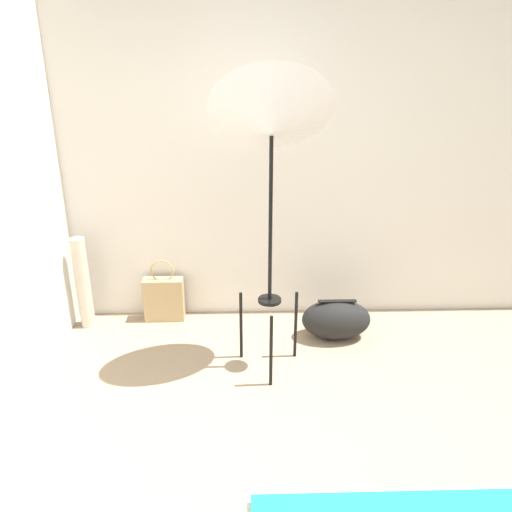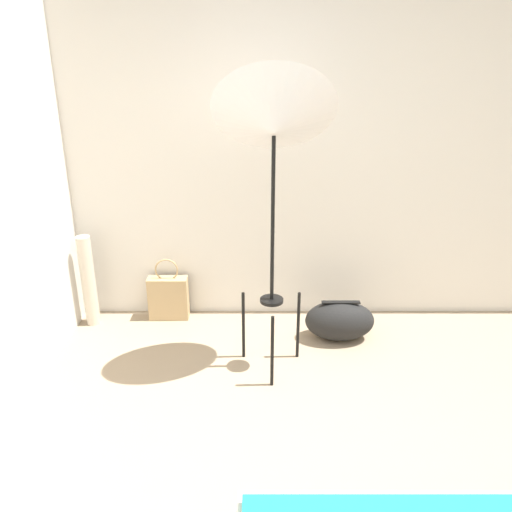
% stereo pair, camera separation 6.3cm
% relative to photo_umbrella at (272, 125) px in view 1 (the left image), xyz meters
% --- Properties ---
extents(wall_back, '(8.00, 0.05, 2.60)m').
position_rel_photo_umbrella_xyz_m(wall_back, '(0.38, 0.75, -0.18)').
color(wall_back, silver).
rests_on(wall_back, ground_plane).
extents(photo_umbrella, '(0.68, 0.58, 1.80)m').
position_rel_photo_umbrella_xyz_m(photo_umbrella, '(0.00, 0.00, 0.00)').
color(photo_umbrella, black).
rests_on(photo_umbrella, ground_plane).
extents(tote_bag, '(0.29, 0.11, 0.47)m').
position_rel_photo_umbrella_xyz_m(tote_bag, '(-0.74, 0.62, -1.32)').
color(tote_bag, tan).
rests_on(tote_bag, ground_plane).
extents(duffel_bag, '(0.47, 0.28, 0.28)m').
position_rel_photo_umbrella_xyz_m(duffel_bag, '(0.48, 0.33, -1.35)').
color(duffel_bag, black).
rests_on(duffel_bag, ground_plane).
extents(paper_roll, '(0.10, 0.10, 0.67)m').
position_rel_photo_umbrella_xyz_m(paper_roll, '(-1.28, 0.54, -1.15)').
color(paper_roll, beige).
rests_on(paper_roll, ground_plane).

